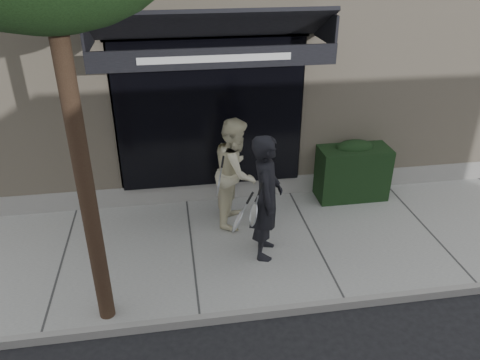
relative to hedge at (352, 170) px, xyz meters
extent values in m
plane|color=black|center=(-1.10, -1.25, -0.66)|extent=(80.00, 80.00, 0.00)
cube|color=gray|center=(-1.10, -1.25, -0.60)|extent=(20.00, 3.00, 0.12)
cube|color=gray|center=(-1.10, -2.80, -0.59)|extent=(20.00, 0.10, 0.14)
cube|color=#C3B195|center=(-1.10, 3.75, 2.09)|extent=(14.00, 7.00, 5.50)
cube|color=gray|center=(-1.10, 0.45, -0.41)|extent=(14.02, 0.42, 0.50)
cube|color=black|center=(-2.60, 0.30, 1.14)|extent=(3.20, 0.30, 2.60)
cube|color=gray|center=(-4.20, 0.45, 1.14)|extent=(0.08, 0.40, 2.60)
cube|color=gray|center=(-1.00, 0.45, 1.14)|extent=(0.08, 0.40, 2.60)
cube|color=gray|center=(-2.60, 0.45, 2.48)|extent=(3.36, 0.40, 0.12)
cube|color=black|center=(-2.60, -0.25, 2.74)|extent=(3.60, 1.03, 0.55)
cube|color=black|center=(-2.60, -0.75, 2.35)|extent=(3.60, 0.05, 0.30)
cube|color=white|center=(-2.60, -0.78, 2.35)|extent=(2.20, 0.01, 0.10)
cube|color=black|center=(-4.38, -0.25, 2.66)|extent=(0.04, 1.00, 0.45)
cube|color=black|center=(-0.82, -0.25, 2.66)|extent=(0.04, 1.00, 0.45)
cube|color=black|center=(0.00, 0.00, -0.04)|extent=(1.30, 0.70, 1.00)
ellipsoid|color=black|center=(0.00, 0.00, 0.46)|extent=(0.71, 0.38, 0.27)
cylinder|color=black|center=(-4.30, -2.55, 1.74)|extent=(0.20, 0.20, 4.80)
imported|color=black|center=(-1.97, -1.54, 0.45)|extent=(0.64, 0.82, 1.99)
torus|color=silver|center=(-2.21, -1.77, 0.33)|extent=(0.10, 0.31, 0.30)
cylinder|color=silver|center=(-2.21, -1.77, 0.33)|extent=(0.07, 0.27, 0.26)
cylinder|color=silver|center=(-2.21, -1.77, 0.33)|extent=(0.18, 0.02, 0.06)
cylinder|color=black|center=(-2.21, -1.77, 0.33)|extent=(0.20, 0.04, 0.07)
torus|color=silver|center=(-2.45, -1.86, 0.30)|extent=(0.21, 0.33, 0.29)
cylinder|color=silver|center=(-2.45, -1.86, 0.30)|extent=(0.18, 0.29, 0.25)
cylinder|color=silver|center=(-2.45, -1.86, 0.30)|extent=(0.17, 0.06, 0.09)
cylinder|color=black|center=(-2.45, -1.86, 0.30)|extent=(0.20, 0.08, 0.11)
imported|color=beige|center=(-2.27, -0.52, 0.40)|extent=(0.95, 1.08, 1.88)
torus|color=silver|center=(-2.60, -0.81, 0.33)|extent=(0.12, 0.31, 0.30)
cylinder|color=silver|center=(-2.60, -0.81, 0.33)|extent=(0.09, 0.27, 0.27)
cylinder|color=silver|center=(-2.60, -0.81, 0.33)|extent=(0.18, 0.05, 0.05)
cylinder|color=black|center=(-2.60, -0.81, 0.33)|extent=(0.21, 0.06, 0.07)
camera|label=1|loc=(-3.30, -7.41, 3.91)|focal=35.00mm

